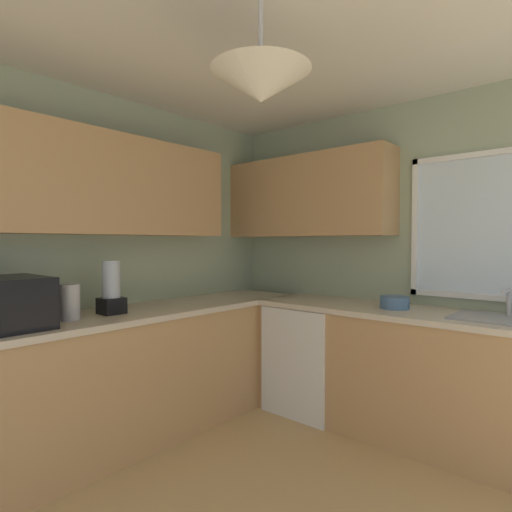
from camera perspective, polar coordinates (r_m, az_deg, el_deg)
room_shell at (r=2.76m, az=-4.20°, el=10.13°), size 3.53×3.85×2.55m
counter_run_left at (r=3.08m, az=-20.41°, el=-16.00°), size 0.65×3.46×0.91m
counter_run_back at (r=3.24m, az=22.55°, el=-15.09°), size 2.62×0.65×0.91m
dishwasher at (r=3.62m, az=7.65°, el=-13.54°), size 0.60×0.60×0.87m
microwave at (r=2.73m, az=-30.76°, el=-5.51°), size 0.48×0.36×0.29m
kettle at (r=2.84m, az=-24.08°, el=-5.80°), size 0.12×0.12×0.22m
sink_assembly at (r=3.04m, az=30.78°, el=-7.34°), size 0.58×0.40×0.19m
bowl at (r=3.22m, az=18.43°, el=-6.04°), size 0.21×0.21×0.09m
blender_appliance at (r=2.99m, az=-19.17°, el=-4.41°), size 0.15×0.15×0.36m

